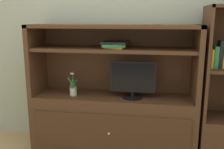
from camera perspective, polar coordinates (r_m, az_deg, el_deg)
The scene contains 7 objects.
painted_rear_wall at distance 3.02m, azimuth 1.26°, elevation 10.51°, with size 6.00×0.10×2.80m, color #ADB29E.
media_console at distance 2.87m, azimuth 0.18°, elevation -8.40°, with size 1.80×0.50×1.44m.
tv_monitor at distance 2.68m, azimuth 4.70°, elevation -1.13°, with size 0.48×0.22×0.40m.
potted_plant at distance 2.83m, azimuth -8.77°, elevation -3.59°, with size 0.11×0.09×0.27m.
magazine_stack at distance 2.68m, azimuth 0.70°, elevation 6.82°, with size 0.29×0.35×0.07m.
bookshelf_tall at distance 2.92m, azimuth 23.95°, elevation -8.09°, with size 0.50×0.45×1.63m.
upright_book_row at distance 2.74m, azimuth 22.74°, elevation 3.81°, with size 0.15×0.18×0.27m.
Camera 1 is at (0.43, -2.24, 1.50)m, focal length 40.41 mm.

